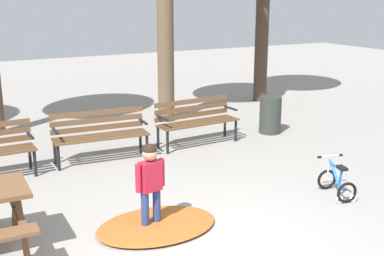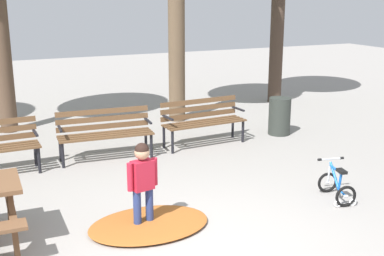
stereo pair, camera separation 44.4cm
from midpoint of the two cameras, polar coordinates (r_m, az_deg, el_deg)
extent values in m
plane|color=gray|center=(5.74, 3.51, -13.82)|extent=(36.00, 36.00, 0.00)
cube|color=brown|center=(5.81, -17.60, -10.20)|extent=(0.07, 0.57, 0.76)
cube|color=brown|center=(6.27, -18.13, -8.35)|extent=(0.07, 0.57, 0.76)
cube|color=brown|center=(6.01, -17.92, -8.70)|extent=(0.10, 1.10, 0.04)
cylinder|color=black|center=(8.23, -15.55, -3.53)|extent=(0.05, 0.05, 0.44)
cylinder|color=black|center=(8.57, -15.99, -2.82)|extent=(0.05, 0.05, 0.44)
cube|color=black|center=(8.29, -15.97, -0.54)|extent=(0.05, 0.40, 0.03)
cube|color=brown|center=(8.75, -8.57, -0.52)|extent=(1.60, 0.18, 0.03)
cube|color=brown|center=(8.64, -8.40, -0.72)|extent=(1.60, 0.18, 0.03)
cube|color=brown|center=(8.53, -8.23, -0.93)|extent=(1.60, 0.18, 0.03)
cube|color=brown|center=(8.41, -8.05, -1.14)|extent=(1.60, 0.18, 0.03)
cube|color=brown|center=(8.77, -8.65, 0.18)|extent=(1.60, 0.16, 0.09)
cube|color=brown|center=(8.73, -8.68, 1.02)|extent=(1.60, 0.16, 0.09)
cube|color=brown|center=(8.70, -8.72, 1.87)|extent=(1.60, 0.16, 0.09)
cylinder|color=black|center=(8.68, -3.19, -2.02)|extent=(0.05, 0.05, 0.44)
cylinder|color=black|center=(9.01, -3.88, -1.39)|extent=(0.05, 0.05, 0.44)
cube|color=black|center=(8.74, -3.58, 0.81)|extent=(0.07, 0.40, 0.03)
cylinder|color=black|center=(8.38, -13.04, -3.03)|extent=(0.05, 0.05, 0.44)
cylinder|color=black|center=(8.72, -13.36, -2.34)|extent=(0.05, 0.05, 0.44)
cube|color=black|center=(8.44, -13.37, -0.09)|extent=(0.07, 0.40, 0.03)
cube|color=brown|center=(9.47, 2.27, 0.84)|extent=(1.60, 0.17, 0.03)
cube|color=brown|center=(9.37, 2.64, 0.68)|extent=(1.60, 0.17, 0.03)
cube|color=brown|center=(9.27, 3.02, 0.52)|extent=(1.60, 0.17, 0.03)
cube|color=brown|center=(9.17, 3.41, 0.35)|extent=(1.60, 0.17, 0.03)
cube|color=brown|center=(9.48, 2.16, 1.48)|extent=(1.60, 0.14, 0.09)
cube|color=brown|center=(9.45, 2.16, 2.26)|extent=(1.60, 0.14, 0.09)
cube|color=brown|center=(9.42, 2.17, 3.05)|extent=(1.60, 0.14, 0.09)
cylinder|color=black|center=(9.65, 7.13, -0.35)|extent=(0.05, 0.05, 0.44)
cylinder|color=black|center=(9.93, 5.94, 0.13)|extent=(0.05, 0.05, 0.44)
cube|color=black|center=(9.69, 6.59, 2.17)|extent=(0.06, 0.40, 0.03)
cylinder|color=black|center=(8.89, -0.81, -1.57)|extent=(0.05, 0.05, 0.44)
cylinder|color=black|center=(9.20, -1.84, -1.00)|extent=(0.05, 0.05, 0.44)
cube|color=black|center=(8.94, -1.35, 1.18)|extent=(0.06, 0.40, 0.03)
cylinder|color=navy|center=(6.21, -2.81, -8.93)|extent=(0.10, 0.10, 0.49)
cube|color=black|center=(6.30, -2.78, -10.72)|extent=(0.12, 0.17, 0.06)
cylinder|color=navy|center=(6.12, -4.17, -9.30)|extent=(0.10, 0.10, 0.49)
cube|color=black|center=(6.22, -4.13, -11.11)|extent=(0.12, 0.17, 0.06)
cube|color=#B71E33|center=(6.00, -3.55, -5.39)|extent=(0.28, 0.20, 0.36)
sphere|color=tan|center=(5.91, -3.59, -2.79)|extent=(0.18, 0.18, 0.18)
sphere|color=black|center=(5.90, -3.59, -2.54)|extent=(0.17, 0.17, 0.17)
cylinder|color=#B71E33|center=(6.08, -2.20, -4.98)|extent=(0.07, 0.07, 0.34)
cylinder|color=#B71E33|center=(5.92, -4.93, -5.62)|extent=(0.07, 0.07, 0.34)
torus|color=black|center=(7.52, 16.83, -5.97)|extent=(0.30, 0.10, 0.30)
cylinder|color=silver|center=(7.52, 16.83, -5.97)|extent=(0.06, 0.05, 0.04)
torus|color=black|center=(7.11, 18.85, -7.40)|extent=(0.30, 0.10, 0.30)
cylinder|color=silver|center=(7.11, 18.85, -7.40)|extent=(0.06, 0.05, 0.04)
torus|color=white|center=(7.09, 18.01, -8.22)|extent=(0.11, 0.05, 0.11)
torus|color=white|center=(7.20, 19.54, -7.99)|extent=(0.11, 0.05, 0.11)
cylinder|color=blue|center=(7.32, 17.61, -5.21)|extent=(0.10, 0.31, 0.32)
cylinder|color=blue|center=(7.20, 18.22, -5.78)|extent=(0.05, 0.08, 0.27)
cylinder|color=blue|center=(7.18, 18.45, -7.04)|extent=(0.07, 0.20, 0.05)
cylinder|color=silver|center=(7.45, 17.00, -4.88)|extent=(0.05, 0.08, 0.32)
cylinder|color=blue|center=(7.27, 17.75, -4.52)|extent=(0.10, 0.32, 0.05)
cube|color=black|center=(7.13, 18.40, -4.70)|extent=(0.12, 0.19, 0.04)
cylinder|color=silver|center=(7.37, 17.20, -3.39)|extent=(0.34, 0.10, 0.02)
cylinder|color=black|center=(7.29, 16.03, -3.50)|extent=(0.06, 0.05, 0.04)
cylinder|color=black|center=(7.45, 18.34, -3.28)|extent=(0.06, 0.05, 0.04)
ellipsoid|color=#9E5623|center=(6.24, -2.85, -10.90)|extent=(1.52, 1.08, 0.07)
cylinder|color=#2D332D|center=(10.28, 11.16, 1.32)|extent=(0.44, 0.44, 0.75)
cylinder|color=brown|center=(10.71, -19.68, 7.99)|extent=(0.34, 0.34, 3.21)
cylinder|color=brown|center=(10.99, -0.60, 11.36)|extent=(0.36, 0.36, 4.11)
cylinder|color=#423328|center=(13.25, 10.60, 10.07)|extent=(0.35, 0.35, 3.34)
camera|label=1|loc=(0.22, -88.28, 0.46)|focal=46.84mm
camera|label=2|loc=(0.22, 91.72, -0.46)|focal=46.84mm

